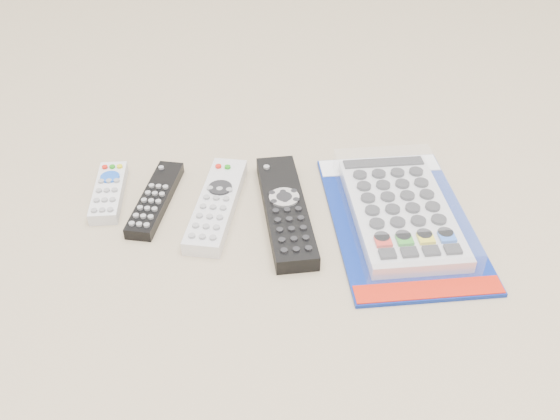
{
  "coord_description": "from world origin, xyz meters",
  "views": [
    {
      "loc": [
        0.01,
        -0.67,
        0.54
      ],
      "look_at": [
        0.03,
        -0.01,
        0.01
      ],
      "focal_mm": 40.0,
      "sensor_mm": 36.0,
      "label": 1
    }
  ],
  "objects_px": {
    "remote_large_black": "(285,210)",
    "jumbo_remote_packaged": "(401,210)",
    "remote_slim_black": "(155,199)",
    "remote_small_grey": "(109,192)",
    "remote_silver_dvd": "(217,204)"
  },
  "relations": [
    {
      "from": "jumbo_remote_packaged",
      "to": "remote_small_grey",
      "type": "bearing_deg",
      "value": 166.95
    },
    {
      "from": "remote_slim_black",
      "to": "jumbo_remote_packaged",
      "type": "height_order",
      "value": "jumbo_remote_packaged"
    },
    {
      "from": "remote_silver_dvd",
      "to": "remote_large_black",
      "type": "relative_size",
      "value": 0.87
    },
    {
      "from": "remote_slim_black",
      "to": "remote_large_black",
      "type": "bearing_deg",
      "value": -0.17
    },
    {
      "from": "remote_silver_dvd",
      "to": "remote_large_black",
      "type": "xyz_separation_m",
      "value": [
        0.09,
        -0.02,
        0.0
      ]
    },
    {
      "from": "jumbo_remote_packaged",
      "to": "remote_large_black",
      "type": "bearing_deg",
      "value": 171.41
    },
    {
      "from": "remote_small_grey",
      "to": "jumbo_remote_packaged",
      "type": "bearing_deg",
      "value": -11.79
    },
    {
      "from": "remote_small_grey",
      "to": "remote_slim_black",
      "type": "bearing_deg",
      "value": -17.86
    },
    {
      "from": "remote_small_grey",
      "to": "remote_large_black",
      "type": "xyz_separation_m",
      "value": [
        0.25,
        -0.05,
        0.0
      ]
    },
    {
      "from": "remote_large_black",
      "to": "jumbo_remote_packaged",
      "type": "height_order",
      "value": "jumbo_remote_packaged"
    },
    {
      "from": "remote_silver_dvd",
      "to": "jumbo_remote_packaged",
      "type": "relative_size",
      "value": 0.65
    },
    {
      "from": "remote_large_black",
      "to": "jumbo_remote_packaged",
      "type": "xyz_separation_m",
      "value": [
        0.15,
        -0.01,
        0.01
      ]
    },
    {
      "from": "remote_slim_black",
      "to": "remote_silver_dvd",
      "type": "distance_m",
      "value": 0.09
    },
    {
      "from": "remote_small_grey",
      "to": "remote_silver_dvd",
      "type": "relative_size",
      "value": 0.65
    },
    {
      "from": "remote_small_grey",
      "to": "jumbo_remote_packaged",
      "type": "xyz_separation_m",
      "value": [
        0.4,
        -0.06,
        0.01
      ]
    }
  ]
}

